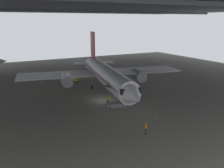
% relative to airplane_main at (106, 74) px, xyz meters
% --- Properties ---
extents(ground_plane, '(110.00, 110.00, 0.00)m').
position_rel_airplane_main_xyz_m(ground_plane, '(-3.01, -5.88, -3.48)').
color(ground_plane, gray).
extents(hangar_structure, '(121.00, 99.00, 18.44)m').
position_rel_airplane_main_xyz_m(hangar_structure, '(-3.11, 7.89, 14.32)').
color(hangar_structure, '#4C4F54').
rests_on(hangar_structure, ground_plane).
extents(airplane_main, '(36.30, 37.04, 11.64)m').
position_rel_airplane_main_xyz_m(airplane_main, '(0.00, 0.00, 0.00)').
color(airplane_main, white).
rests_on(airplane_main, ground_plane).
extents(boarding_stairs, '(4.43, 2.27, 4.69)m').
position_rel_airplane_main_xyz_m(boarding_stairs, '(-2.75, -9.97, -2.75)').
color(boarding_stairs, slate).
rests_on(boarding_stairs, ground_plane).
extents(crew_worker_near_nose, '(0.47, 0.38, 1.73)m').
position_rel_airplane_main_xyz_m(crew_worker_near_nose, '(-4.85, -21.29, -2.49)').
color(crew_worker_near_nose, '#232838').
rests_on(crew_worker_near_nose, ground_plane).
extents(crew_worker_by_stairs, '(0.54, 0.30, 1.56)m').
position_rel_airplane_main_xyz_m(crew_worker_by_stairs, '(-3.62, -7.98, -2.60)').
color(crew_worker_by_stairs, '#232838').
rests_on(crew_worker_by_stairs, ground_plane).
extents(traffic_cone_orange, '(0.36, 0.36, 0.60)m').
position_rel_airplane_main_xyz_m(traffic_cone_orange, '(-0.66, -17.97, -3.19)').
color(traffic_cone_orange, black).
rests_on(traffic_cone_orange, ground_plane).
extents(baggage_tug, '(1.32, 2.22, 0.90)m').
position_rel_airplane_main_xyz_m(baggage_tug, '(-2.87, 11.01, -2.96)').
color(baggage_tug, yellow).
rests_on(baggage_tug, ground_plane).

